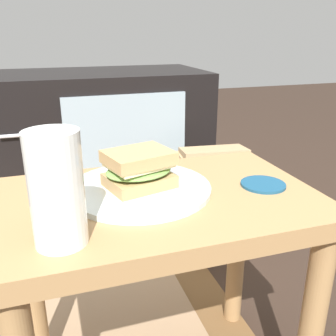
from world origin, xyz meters
The scene contains 7 objects.
side_table centered at (0.00, 0.00, 0.37)m, with size 0.56×0.36×0.46m.
tv_cabinet centered at (-0.02, 0.95, 0.29)m, with size 0.96×0.46×0.58m.
plate centered at (-0.03, 0.03, 0.47)m, with size 0.26×0.26×0.01m, color silver.
sandwich_front centered at (-0.03, 0.03, 0.50)m, with size 0.14×0.12×0.07m.
beer_glass centered at (-0.17, -0.11, 0.53)m, with size 0.07×0.07×0.16m.
coaster centered at (0.20, -0.02, 0.46)m, with size 0.08×0.08×0.01m, color navy.
paper_bag centered at (0.34, 0.50, 0.18)m, with size 0.24×0.15×0.37m.
Camera 1 is at (-0.18, -0.59, 0.74)m, focal length 40.50 mm.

